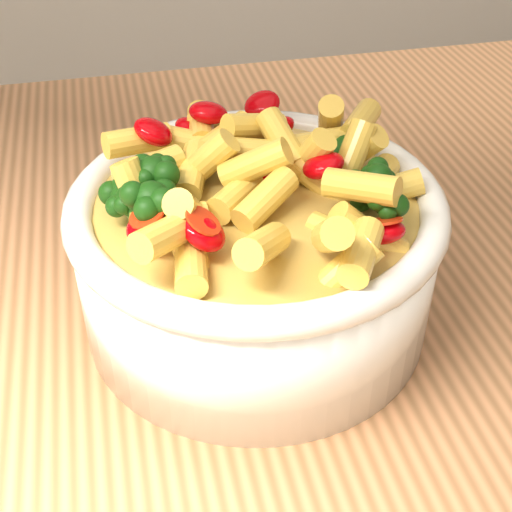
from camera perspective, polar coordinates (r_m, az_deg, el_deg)
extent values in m
cube|color=#BB7C50|center=(0.61, -0.24, -1.29)|extent=(1.20, 0.80, 0.04)
cylinder|color=white|center=(0.51, 0.00, -0.44)|extent=(0.25, 0.25, 0.10)
ellipsoid|color=white|center=(0.53, 0.00, -3.07)|extent=(0.23, 0.23, 0.04)
torus|color=white|center=(0.48, 0.00, 4.22)|extent=(0.26, 0.26, 0.02)
ellipsoid|color=#E2B04D|center=(0.48, 0.00, 4.22)|extent=(0.22, 0.22, 0.03)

